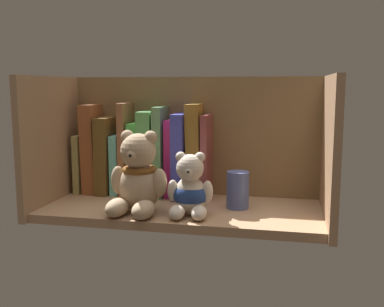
{
  "coord_description": "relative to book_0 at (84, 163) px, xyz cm",
  "views": [
    {
      "loc": [
        23.68,
        -99.21,
        30.0
      ],
      "look_at": [
        2.42,
        0.0,
        14.76
      ],
      "focal_mm": 41.75,
      "sensor_mm": 36.0,
      "label": 1
    }
  ],
  "objects": [
    {
      "name": "shelf_side_panel_left",
      "position": [
        -3.14,
        -10.84,
        6.57
      ],
      "size": [
        1.6,
        29.22,
        32.49
      ],
      "primitive_type": "cube",
      "color": "#A87F5B",
      "rests_on": "ground"
    },
    {
      "name": "book_2",
      "position": [
        6.99,
        0.0,
        2.36
      ],
      "size": [
        3.67,
        12.0,
        20.12
      ],
      "primitive_type": "cube",
      "rotation": [
        0.0,
        0.01,
        0.0
      ],
      "color": "brown",
      "rests_on": "shelf_board"
    },
    {
      "name": "teddy_bear_larger",
      "position": [
        21.21,
        -17.37,
        0.19
      ],
      "size": [
        13.53,
        13.82,
        18.43
      ],
      "color": "tan",
      "rests_on": "shelf_board"
    },
    {
      "name": "book_1",
      "position": [
        3.07,
        0.0,
        4.0
      ],
      "size": [
        3.99,
        10.54,
        23.41
      ],
      "primitive_type": "cube",
      "rotation": [
        0.0,
        -0.02,
        0.0
      ],
      "color": "brown",
      "rests_on": "shelf_board"
    },
    {
      "name": "shelf_board",
      "position": [
        29.72,
        -10.84,
        -8.68
      ],
      "size": [
        64.12,
        26.82,
        2.0
      ],
      "primitive_type": "cube",
      "color": "#A87F5B",
      "rests_on": "ground"
    },
    {
      "name": "pillar_candle",
      "position": [
        42.62,
        -9.15,
        -3.37
      ],
      "size": [
        5.22,
        5.22,
        8.61
      ],
      "primitive_type": "cylinder",
      "color": "#4C5B99",
      "rests_on": "shelf_board"
    },
    {
      "name": "book_5",
      "position": [
        15.1,
        0.0,
        1.69
      ],
      "size": [
        2.6,
        9.68,
        18.73
      ],
      "primitive_type": "cube",
      "color": "#53C151",
      "rests_on": "shelf_board"
    },
    {
      "name": "shelf_side_panel_right",
      "position": [
        62.58,
        -10.84,
        6.57
      ],
      "size": [
        1.6,
        29.22,
        32.49
      ],
      "primitive_type": "cube",
      "color": "#A87F5B",
      "rests_on": "ground"
    },
    {
      "name": "shelf_back_panel",
      "position": [
        29.72,
        3.16,
        6.57
      ],
      "size": [
        66.52,
        1.2,
        32.49
      ],
      "primitive_type": "cube",
      "color": "olive",
      "rests_on": "ground"
    },
    {
      "name": "book_7",
      "position": [
        21.98,
        0.0,
        3.81
      ],
      "size": [
        2.27,
        11.92,
        22.98
      ],
      "primitive_type": "cube",
      "color": "#588757",
      "rests_on": "shelf_board"
    },
    {
      "name": "book_3",
      "position": [
        10.2,
        0.0,
        0.07
      ],
      "size": [
        2.14,
        10.15,
        15.5
      ],
      "primitive_type": "cube",
      "color": "#68C0B5",
      "rests_on": "shelf_board"
    },
    {
      "name": "book_4",
      "position": [
        12.53,
        0.0,
        4.25
      ],
      "size": [
        1.67,
        11.32,
        23.86
      ],
      "primitive_type": "cube",
      "color": "brown",
      "rests_on": "shelf_board"
    },
    {
      "name": "teddy_bear_smaller",
      "position": [
        33.01,
        -17.01,
        -2.18
      ],
      "size": [
        10.28,
        10.81,
        13.99
      ],
      "color": "beige",
      "rests_on": "shelf_board"
    },
    {
      "name": "book_11",
      "position": [
        33.89,
        0.0,
        2.91
      ],
      "size": [
        1.63,
        12.56,
        21.18
      ],
      "primitive_type": "cube",
      "color": "brown",
      "rests_on": "shelf_board"
    },
    {
      "name": "book_0",
      "position": [
        0.0,
        0.0,
        0.0
      ],
      "size": [
        1.69,
        11.07,
        15.36
      ],
      "primitive_type": "cube",
      "color": "#9B9053",
      "rests_on": "shelf_board"
    },
    {
      "name": "book_8",
      "position": [
        24.5,
        0.0,
        2.17
      ],
      "size": [
        1.92,
        9.44,
        19.7
      ],
      "primitive_type": "cube",
      "color": "#CD2475",
      "rests_on": "shelf_board"
    },
    {
      "name": "book_6",
      "position": [
        18.62,
        0.0,
        3.23
      ],
      "size": [
        3.57,
        12.35,
        21.81
      ],
      "primitive_type": "cube",
      "color": "#539B51",
      "rests_on": "shelf_board"
    },
    {
      "name": "book_10",
      "position": [
        30.92,
        0.0,
        4.19
      ],
      "size": [
        4.18,
        10.22,
        23.83
      ],
      "primitive_type": "cube",
      "rotation": [
        0.0,
        -0.03,
        0.0
      ],
      "color": "olive",
      "rests_on": "shelf_board"
    },
    {
      "name": "book_9",
      "position": [
        27.33,
        0.0,
        3.0
      ],
      "size": [
        2.87,
        14.4,
        21.35
      ],
      "primitive_type": "cube",
      "color": "#383CA4",
      "rests_on": "shelf_board"
    }
  ]
}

